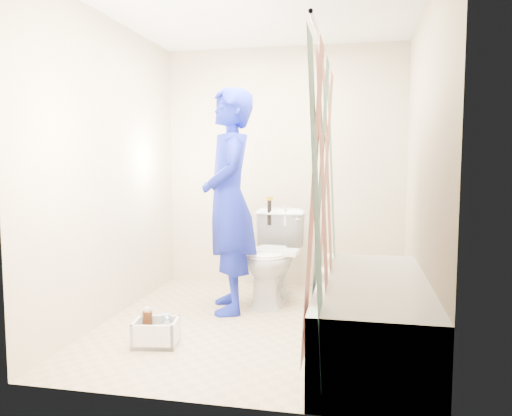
% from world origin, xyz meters
% --- Properties ---
extents(floor, '(2.60, 2.60, 0.00)m').
position_xyz_m(floor, '(0.00, 0.00, 0.00)').
color(floor, tan).
rests_on(floor, ground).
extents(ceiling, '(2.40, 2.60, 0.02)m').
position_xyz_m(ceiling, '(0.00, 0.00, 2.40)').
color(ceiling, white).
rests_on(ceiling, wall_back).
extents(wall_back, '(2.40, 0.02, 2.40)m').
position_xyz_m(wall_back, '(0.00, 1.30, 1.20)').
color(wall_back, '#BAAD8F').
rests_on(wall_back, ground).
extents(wall_front, '(2.40, 0.02, 2.40)m').
position_xyz_m(wall_front, '(0.00, -1.30, 1.20)').
color(wall_front, '#BAAD8F').
rests_on(wall_front, ground).
extents(wall_left, '(0.02, 2.60, 2.40)m').
position_xyz_m(wall_left, '(-1.20, 0.00, 1.20)').
color(wall_left, '#BAAD8F').
rests_on(wall_left, ground).
extents(wall_right, '(0.02, 2.60, 2.40)m').
position_xyz_m(wall_right, '(1.20, 0.00, 1.20)').
color(wall_right, '#BAAD8F').
rests_on(wall_right, ground).
extents(bathtub, '(0.70, 1.75, 0.50)m').
position_xyz_m(bathtub, '(0.85, -0.43, 0.27)').
color(bathtub, white).
rests_on(bathtub, ground).
extents(curtain_rod, '(0.02, 1.90, 0.02)m').
position_xyz_m(curtain_rod, '(0.52, -0.43, 1.95)').
color(curtain_rod, silver).
rests_on(curtain_rod, wall_back).
extents(shower_curtain, '(0.06, 1.75, 1.80)m').
position_xyz_m(shower_curtain, '(0.52, -0.43, 1.02)').
color(shower_curtain, silver).
rests_on(shower_curtain, curtain_rod).
extents(toilet, '(0.51, 0.83, 0.82)m').
position_xyz_m(toilet, '(0.00, 0.67, 0.41)').
color(toilet, white).
rests_on(toilet, ground).
extents(tank_lid, '(0.52, 0.25, 0.04)m').
position_xyz_m(tank_lid, '(-0.01, 0.54, 0.48)').
color(tank_lid, white).
rests_on(tank_lid, toilet).
extents(tank_internals, '(0.20, 0.07, 0.27)m').
position_xyz_m(tank_internals, '(-0.03, 0.89, 0.81)').
color(tank_internals, black).
rests_on(tank_internals, toilet).
extents(plumber, '(0.65, 0.79, 1.88)m').
position_xyz_m(plumber, '(-0.32, 0.33, 0.94)').
color(plumber, '#0F2D9E').
rests_on(plumber, ground).
extents(cleaning_caddy, '(0.33, 0.28, 0.23)m').
position_xyz_m(cleaning_caddy, '(-0.60, -0.56, 0.08)').
color(cleaning_caddy, white).
rests_on(cleaning_caddy, ground).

